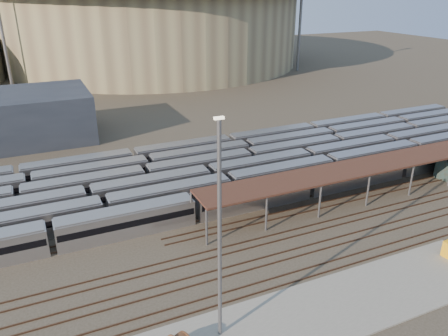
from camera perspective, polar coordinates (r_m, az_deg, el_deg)
ground at (r=58.43m, az=5.60°, el=-8.80°), size 420.00×420.00×0.00m
apron at (r=46.04m, az=9.61°, el=-18.96°), size 50.00×9.00×0.20m
subway_trains at (r=73.43m, az=0.57°, el=-0.20°), size 128.95×23.90×3.60m
inspection_shed at (r=71.41m, az=19.66°, el=0.48°), size 60.30×6.00×5.30m
empty_tracks at (r=54.82m, az=8.23°, el=-11.18°), size 170.00×9.62×0.18m
stadium at (r=190.13m, az=-9.35°, el=18.32°), size 124.00×124.00×32.50m
floodlight_0 at (r=153.13m, az=-27.22°, el=16.78°), size 4.00×1.00×38.40m
floodlight_2 at (r=172.06m, az=9.98°, el=19.23°), size 4.00×1.00×38.40m
floodlight_3 at (r=203.58m, az=-21.11°, el=18.65°), size 4.00×1.00×38.40m
yard_light_pole at (r=37.46m, az=-0.58°, el=-8.88°), size 0.81×0.36×21.13m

